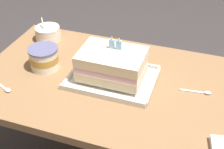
{
  "coord_description": "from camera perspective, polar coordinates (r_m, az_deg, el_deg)",
  "views": [
    {
      "loc": [
        0.34,
        -0.98,
        1.49
      ],
      "look_at": [
        0.0,
        0.0,
        0.73
      ],
      "focal_mm": 49.68,
      "sensor_mm": 36.0,
      "label": 1
    }
  ],
  "objects": [
    {
      "name": "dining_table",
      "position": [
        1.37,
        -0.14,
        -4.71
      ],
      "size": [
        1.14,
        0.69,
        0.7
      ],
      "color": "olive",
      "rests_on": "ground_plane"
    },
    {
      "name": "foil_tray",
      "position": [
        1.3,
        0.15,
        -0.72
      ],
      "size": [
        0.36,
        0.27,
        0.02
      ],
      "color": "silver",
      "rests_on": "dining_table"
    },
    {
      "name": "birthday_cake",
      "position": [
        1.26,
        0.16,
        1.95
      ],
      "size": [
        0.26,
        0.18,
        0.16
      ],
      "color": "beige",
      "rests_on": "foil_tray"
    },
    {
      "name": "bowl_stack",
      "position": [
        1.61,
        -11.71,
        7.41
      ],
      "size": [
        0.13,
        0.13,
        0.11
      ],
      "color": "silver",
      "rests_on": "dining_table"
    },
    {
      "name": "ice_cream_tub",
      "position": [
        1.39,
        -12.35,
        3.07
      ],
      "size": [
        0.13,
        0.13,
        0.1
      ],
      "color": "silver",
      "rests_on": "dining_table"
    },
    {
      "name": "serving_spoon_near_tray",
      "position": [
        1.29,
        16.32,
        -3.15
      ],
      "size": [
        0.13,
        0.03,
        0.01
      ],
      "color": "silver",
      "rests_on": "dining_table"
    },
    {
      "name": "serving_spoon_by_bowls",
      "position": [
        1.32,
        -18.99,
        -2.46
      ],
      "size": [
        0.12,
        0.06,
        0.01
      ],
      "color": "silver",
      "rests_on": "dining_table"
    },
    {
      "name": "napkin_pile",
      "position": [
        1.09,
        19.86,
        -12.29
      ],
      "size": [
        0.09,
        0.09,
        0.02
      ],
      "color": "white",
      "rests_on": "dining_table"
    }
  ]
}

